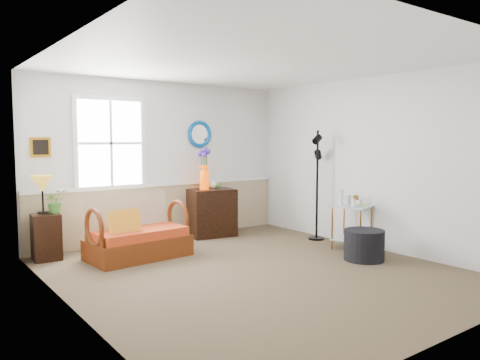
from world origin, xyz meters
TOP-DOWN VIEW (x-y plane):
  - floor at (0.00, 0.00)m, footprint 4.50×5.00m
  - ceiling at (0.00, 0.00)m, footprint 4.50×5.00m
  - walls at (0.00, 0.00)m, footprint 4.51×5.01m
  - wainscot at (0.00, 2.48)m, footprint 4.46×0.02m
  - chair_rail at (0.00, 2.47)m, footprint 4.46×0.04m
  - window at (-0.90, 2.47)m, footprint 1.14×0.06m
  - picture at (-1.92, 2.48)m, footprint 0.28×0.03m
  - mirror at (0.70, 2.48)m, footprint 0.47×0.07m
  - loveseat at (-0.89, 1.55)m, footprint 1.41×0.87m
  - throw_pillow at (-1.12, 1.45)m, footprint 0.43×0.14m
  - lamp_stand at (-1.95, 2.20)m, footprint 0.38×0.38m
  - table_lamp at (-1.99, 2.17)m, footprint 0.37×0.37m
  - potted_plant at (-1.81, 2.22)m, footprint 0.32×0.35m
  - cabinet at (0.75, 2.17)m, footprint 0.83×0.60m
  - flower_vase at (0.63, 2.22)m, footprint 0.28×0.28m
  - side_table at (1.95, 0.12)m, footprint 0.66×0.66m
  - tabletop_items at (1.97, 0.17)m, footprint 0.54×0.54m
  - floor_lamp at (2.01, 0.91)m, footprint 0.29×0.29m
  - ottoman at (1.56, -0.43)m, footprint 0.68×0.68m

SIDE VIEW (x-z plane):
  - floor at x=0.00m, z-range -0.01..0.01m
  - ottoman at x=1.56m, z-range 0.00..0.42m
  - lamp_stand at x=-1.95m, z-range 0.00..0.64m
  - side_table at x=1.95m, z-range 0.00..0.66m
  - cabinet at x=0.75m, z-range 0.00..0.81m
  - loveseat at x=-0.89m, z-range 0.00..0.89m
  - wainscot at x=0.00m, z-range 0.00..0.90m
  - throw_pillow at x=-1.12m, z-range 0.29..0.71m
  - potted_plant at x=-1.81m, z-range 0.64..0.89m
  - tabletop_items at x=1.97m, z-range 0.66..0.91m
  - table_lamp at x=-1.99m, z-range 0.64..1.17m
  - floor_lamp at x=2.01m, z-range 0.00..1.81m
  - chair_rail at x=0.00m, z-range 0.89..0.95m
  - flower_vase at x=0.63m, z-range 0.81..1.50m
  - walls at x=0.00m, z-range 0.00..2.60m
  - picture at x=-1.92m, z-range 1.41..1.69m
  - window at x=-0.90m, z-range 0.88..2.32m
  - mirror at x=0.70m, z-range 1.51..1.99m
  - ceiling at x=0.00m, z-range 2.60..2.60m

